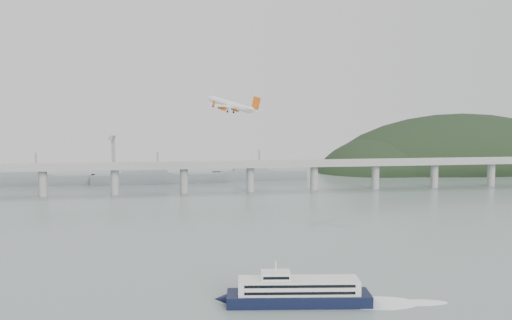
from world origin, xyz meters
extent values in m
plane|color=slate|center=(0.00, 0.00, 0.00)|extent=(900.00, 900.00, 0.00)
cube|color=gray|center=(0.00, 200.00, 20.00)|extent=(800.00, 22.00, 2.20)
cube|color=gray|center=(0.00, 189.50, 22.00)|extent=(800.00, 0.60, 1.80)
cube|color=gray|center=(0.00, 210.50, 22.00)|extent=(800.00, 0.60, 1.80)
cylinder|color=gray|center=(-130.00, 200.00, 9.50)|extent=(6.00, 6.00, 21.00)
cylinder|color=gray|center=(-80.00, 200.00, 9.50)|extent=(6.00, 6.00, 21.00)
cylinder|color=gray|center=(-30.00, 200.00, 9.50)|extent=(6.00, 6.00, 21.00)
cylinder|color=gray|center=(20.00, 200.00, 9.50)|extent=(6.00, 6.00, 21.00)
cylinder|color=gray|center=(70.00, 200.00, 9.50)|extent=(6.00, 6.00, 21.00)
cylinder|color=gray|center=(120.00, 200.00, 9.50)|extent=(6.00, 6.00, 21.00)
cylinder|color=gray|center=(170.00, 200.00, 9.50)|extent=(6.00, 6.00, 21.00)
cylinder|color=gray|center=(220.00, 200.00, 9.50)|extent=(6.00, 6.00, 21.00)
ellipsoid|color=black|center=(270.00, 330.00, -18.00)|extent=(320.00, 150.00, 156.00)
ellipsoid|color=black|center=(175.00, 320.00, -12.00)|extent=(140.00, 110.00, 96.00)
cube|color=gray|center=(-150.00, 270.00, 4.00)|extent=(95.67, 20.15, 8.00)
cube|color=gray|center=(-159.50, 270.00, 12.00)|extent=(33.90, 15.02, 8.00)
cylinder|color=gray|center=(-150.00, 270.00, 20.00)|extent=(1.60, 1.60, 14.00)
cube|color=gray|center=(-50.00, 265.00, 4.00)|extent=(110.55, 21.43, 8.00)
cube|color=gray|center=(-61.00, 265.00, 12.00)|extent=(39.01, 16.73, 8.00)
cylinder|color=gray|center=(-50.00, 265.00, 20.00)|extent=(1.60, 1.60, 14.00)
cube|color=gray|center=(40.00, 275.00, 4.00)|extent=(85.00, 13.60, 8.00)
cube|color=gray|center=(31.50, 275.00, 12.00)|extent=(29.75, 11.90, 8.00)
cylinder|color=gray|center=(40.00, 275.00, 20.00)|extent=(1.60, 1.60, 14.00)
cube|color=gray|center=(-90.00, 300.00, 20.00)|extent=(3.00, 3.00, 40.00)
cube|color=gray|center=(-90.00, 290.00, 38.00)|extent=(3.00, 28.00, 3.00)
cube|color=black|center=(-3.83, -46.16, 1.75)|extent=(44.75, 16.60, 3.50)
cone|color=black|center=(-27.18, -42.81, 1.75)|extent=(4.82, 4.08, 3.50)
cube|color=silver|center=(-3.83, -46.16, 5.68)|extent=(37.58, 13.87, 4.37)
cube|color=black|center=(-4.45, -50.53, 6.82)|extent=(32.90, 4.86, 0.87)
cube|color=black|center=(-4.45, -50.53, 4.72)|extent=(32.90, 4.86, 0.87)
cube|color=black|center=(-3.20, -41.80, 6.82)|extent=(32.90, 4.86, 0.87)
cube|color=black|center=(-3.20, -41.80, 4.72)|extent=(32.90, 4.86, 0.87)
cube|color=silver|center=(-10.75, -45.17, 9.00)|extent=(9.52, 7.30, 2.27)
cube|color=black|center=(-11.19, -48.24, 9.00)|extent=(7.80, 1.22, 0.87)
cylinder|color=silver|center=(-10.75, -45.17, 11.80)|extent=(0.49, 0.49, 3.50)
ellipsoid|color=white|center=(20.40, -49.65, 0.04)|extent=(26.71, 16.04, 0.17)
ellipsoid|color=white|center=(32.51, -51.39, 0.04)|extent=(19.58, 8.91, 0.17)
cylinder|color=white|center=(-6.93, 99.66, 63.78)|extent=(21.59, 24.88, 10.66)
cone|color=white|center=(-17.93, 111.56, 67.77)|extent=(6.08, 6.18, 4.69)
cone|color=white|center=(4.52, 87.33, 60.17)|extent=(6.86, 6.87, 4.94)
cube|color=white|center=(-6.45, 99.07, 62.52)|extent=(29.20, 28.13, 3.40)
cube|color=white|center=(3.97, 87.97, 61.13)|extent=(11.32, 11.01, 1.69)
cube|color=#D8570E|center=(5.35, 86.75, 64.22)|extent=(4.72, 4.54, 7.71)
cylinder|color=#D8570E|center=(-3.62, 104.33, 61.19)|extent=(4.94, 5.23, 3.40)
cylinder|color=black|center=(-5.06, 105.89, 61.71)|extent=(2.39, 2.15, 2.42)
cube|color=white|center=(-3.41, 104.18, 62.20)|extent=(2.16, 2.21, 1.85)
cylinder|color=#D8570E|center=(-11.93, 96.45, 61.77)|extent=(4.94, 5.23, 3.40)
cylinder|color=black|center=(-13.37, 98.01, 62.30)|extent=(2.39, 2.15, 2.42)
cube|color=white|center=(-11.72, 96.30, 62.78)|extent=(2.16, 2.21, 1.85)
cylinder|color=black|center=(-4.86, 101.19, 60.56)|extent=(1.02, 0.88, 2.54)
cylinder|color=black|center=(-5.09, 101.35, 59.45)|extent=(1.29, 1.26, 1.41)
cylinder|color=black|center=(-8.79, 97.47, 60.84)|extent=(1.02, 0.88, 2.54)
cylinder|color=black|center=(-9.02, 97.63, 59.73)|extent=(1.29, 1.26, 1.41)
cylinder|color=black|center=(-15.76, 108.99, 63.94)|extent=(1.02, 0.88, 2.54)
cylinder|color=black|center=(-15.99, 109.15, 62.83)|extent=(1.29, 1.26, 1.41)
cube|color=#D8570E|center=(8.02, 109.59, 62.34)|extent=(1.75, 1.68, 2.84)
cube|color=#D8570E|center=(-17.67, 85.23, 64.14)|extent=(1.75, 1.68, 2.84)
camera|label=1|loc=(-43.34, -203.19, 57.38)|focal=38.00mm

